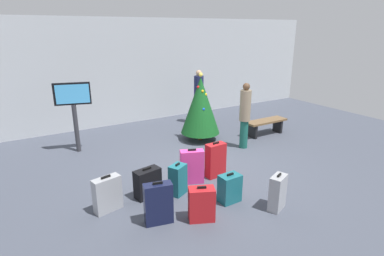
{
  "coord_description": "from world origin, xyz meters",
  "views": [
    {
      "loc": [
        -3.59,
        -5.65,
        3.21
      ],
      "look_at": [
        0.08,
        0.5,
        0.9
      ],
      "focal_mm": 29.08,
      "sensor_mm": 36.0,
      "label": 1
    }
  ],
  "objects_px": {
    "suitcase_1": "(216,160)",
    "suitcase_7": "(202,204)",
    "suitcase_0": "(158,204)",
    "suitcase_3": "(278,193)",
    "suitcase_2": "(178,180)",
    "traveller_1": "(245,114)",
    "suitcase_4": "(230,188)",
    "traveller_0": "(199,96)",
    "suitcase_6": "(192,167)",
    "flight_info_kiosk": "(73,104)",
    "holiday_tree": "(200,105)",
    "suitcase_8": "(148,183)",
    "waiting_bench": "(266,124)",
    "suitcase_5": "(107,194)"
  },
  "relations": [
    {
      "from": "suitcase_1",
      "to": "suitcase_7",
      "type": "distance_m",
      "value": 1.72
    },
    {
      "from": "suitcase_0",
      "to": "suitcase_3",
      "type": "relative_size",
      "value": 1.09
    },
    {
      "from": "suitcase_0",
      "to": "suitcase_2",
      "type": "bearing_deg",
      "value": 42.8
    },
    {
      "from": "suitcase_0",
      "to": "suitcase_3",
      "type": "xyz_separation_m",
      "value": [
        2.05,
        -0.73,
        -0.03
      ]
    },
    {
      "from": "traveller_1",
      "to": "suitcase_4",
      "type": "xyz_separation_m",
      "value": [
        -2.08,
        -2.08,
        -0.7
      ]
    },
    {
      "from": "suitcase_2",
      "to": "suitcase_3",
      "type": "height_order",
      "value": "suitcase_3"
    },
    {
      "from": "traveller_0",
      "to": "suitcase_6",
      "type": "relative_size",
      "value": 2.4
    },
    {
      "from": "flight_info_kiosk",
      "to": "traveller_1",
      "type": "xyz_separation_m",
      "value": [
        4.04,
        -2.09,
        -0.35
      ]
    },
    {
      "from": "suitcase_4",
      "to": "suitcase_7",
      "type": "relative_size",
      "value": 0.91
    },
    {
      "from": "suitcase_2",
      "to": "suitcase_4",
      "type": "distance_m",
      "value": 1.05
    },
    {
      "from": "holiday_tree",
      "to": "flight_info_kiosk",
      "type": "bearing_deg",
      "value": 164.57
    },
    {
      "from": "suitcase_8",
      "to": "suitcase_1",
      "type": "bearing_deg",
      "value": 1.34
    },
    {
      "from": "holiday_tree",
      "to": "traveller_1",
      "type": "bearing_deg",
      "value": -59.13
    },
    {
      "from": "flight_info_kiosk",
      "to": "waiting_bench",
      "type": "xyz_separation_m",
      "value": [
        5.34,
        -1.59,
        -0.97
      ]
    },
    {
      "from": "suitcase_0",
      "to": "suitcase_8",
      "type": "height_order",
      "value": "suitcase_0"
    },
    {
      "from": "waiting_bench",
      "to": "suitcase_8",
      "type": "bearing_deg",
      "value": -161.1
    },
    {
      "from": "suitcase_5",
      "to": "flight_info_kiosk",
      "type": "bearing_deg",
      "value": 87.37
    },
    {
      "from": "suitcase_4",
      "to": "suitcase_8",
      "type": "distance_m",
      "value": 1.61
    },
    {
      "from": "suitcase_1",
      "to": "traveller_0",
      "type": "bearing_deg",
      "value": 63.26
    },
    {
      "from": "suitcase_2",
      "to": "suitcase_1",
      "type": "bearing_deg",
      "value": 13.23
    },
    {
      "from": "suitcase_0",
      "to": "suitcase_5",
      "type": "relative_size",
      "value": 1.11
    },
    {
      "from": "suitcase_7",
      "to": "suitcase_8",
      "type": "height_order",
      "value": "suitcase_7"
    },
    {
      "from": "waiting_bench",
      "to": "suitcase_4",
      "type": "relative_size",
      "value": 2.37
    },
    {
      "from": "suitcase_7",
      "to": "holiday_tree",
      "type": "bearing_deg",
      "value": 58.01
    },
    {
      "from": "holiday_tree",
      "to": "suitcase_8",
      "type": "height_order",
      "value": "holiday_tree"
    },
    {
      "from": "traveller_0",
      "to": "suitcase_5",
      "type": "bearing_deg",
      "value": -138.66
    },
    {
      "from": "suitcase_1",
      "to": "suitcase_3",
      "type": "height_order",
      "value": "suitcase_1"
    },
    {
      "from": "waiting_bench",
      "to": "suitcase_4",
      "type": "xyz_separation_m",
      "value": [
        -3.39,
        -2.58,
        -0.08
      ]
    },
    {
      "from": "suitcase_2",
      "to": "suitcase_5",
      "type": "height_order",
      "value": "suitcase_5"
    },
    {
      "from": "waiting_bench",
      "to": "suitcase_0",
      "type": "bearing_deg",
      "value": -152.65
    },
    {
      "from": "suitcase_2",
      "to": "suitcase_4",
      "type": "bearing_deg",
      "value": -46.61
    },
    {
      "from": "traveller_0",
      "to": "suitcase_4",
      "type": "bearing_deg",
      "value": -115.43
    },
    {
      "from": "suitcase_4",
      "to": "suitcase_1",
      "type": "bearing_deg",
      "value": 69.54
    },
    {
      "from": "flight_info_kiosk",
      "to": "suitcase_8",
      "type": "relative_size",
      "value": 3.03
    },
    {
      "from": "flight_info_kiosk",
      "to": "suitcase_5",
      "type": "relative_size",
      "value": 2.69
    },
    {
      "from": "suitcase_1",
      "to": "suitcase_8",
      "type": "distance_m",
      "value": 1.66
    },
    {
      "from": "holiday_tree",
      "to": "suitcase_1",
      "type": "distance_m",
      "value": 2.54
    },
    {
      "from": "suitcase_2",
      "to": "flight_info_kiosk",
      "type": "bearing_deg",
      "value": 109.93
    },
    {
      "from": "holiday_tree",
      "to": "flight_info_kiosk",
      "type": "xyz_separation_m",
      "value": [
        -3.34,
        0.92,
        0.26
      ]
    },
    {
      "from": "waiting_bench",
      "to": "suitcase_0",
      "type": "xyz_separation_m",
      "value": [
        -4.86,
        -2.51,
        0.01
      ]
    },
    {
      "from": "suitcase_3",
      "to": "suitcase_7",
      "type": "height_order",
      "value": "suitcase_3"
    },
    {
      "from": "waiting_bench",
      "to": "suitcase_3",
      "type": "relative_size",
      "value": 1.98
    },
    {
      "from": "traveller_0",
      "to": "suitcase_7",
      "type": "distance_m",
      "value": 5.85
    },
    {
      "from": "suitcase_4",
      "to": "suitcase_8",
      "type": "bearing_deg",
      "value": 142.53
    },
    {
      "from": "flight_info_kiosk",
      "to": "suitcase_5",
      "type": "bearing_deg",
      "value": -92.63
    },
    {
      "from": "flight_info_kiosk",
      "to": "waiting_bench",
      "type": "relative_size",
      "value": 1.34
    },
    {
      "from": "holiday_tree",
      "to": "suitcase_3",
      "type": "distance_m",
      "value": 4.06
    },
    {
      "from": "flight_info_kiosk",
      "to": "suitcase_1",
      "type": "bearing_deg",
      "value": -53.45
    },
    {
      "from": "waiting_bench",
      "to": "suitcase_6",
      "type": "xyz_separation_m",
      "value": [
        -3.61,
        -1.54,
        0.01
      ]
    },
    {
      "from": "suitcase_4",
      "to": "suitcase_2",
      "type": "bearing_deg",
      "value": 133.39
    }
  ]
}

